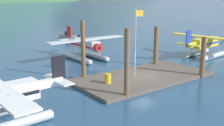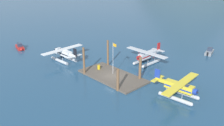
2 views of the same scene
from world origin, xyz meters
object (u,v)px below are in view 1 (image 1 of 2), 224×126
Objects in this scene: boat_grey_open_north at (70,37)px; fuel_drum at (108,78)px; mooring_buoy at (203,58)px; seaplane_silver_bow_centre at (86,47)px; seaplane_yellow_stbd_fwd at (205,45)px; flagpole at (137,35)px.

fuel_drum is at bearing -111.59° from boat_grey_open_north.
mooring_buoy is 14.79m from seaplane_silver_bow_centre.
boat_grey_open_north is (-6.91, 24.43, -1.09)m from seaplane_yellow_stbd_fwd.
boat_grey_open_north is (10.56, 26.68, -0.25)m from fuel_drum.
seaplane_silver_bow_centre is at bearing 68.36° from fuel_drum.
fuel_drum is at bearing -171.97° from flagpole.
seaplane_yellow_stbd_fwd is at bearing -31.30° from seaplane_silver_bow_centre.
boat_grey_open_north is (6.77, 26.15, -3.79)m from flagpole.
mooring_buoy is 26.07m from boat_grey_open_north.
seaplane_yellow_stbd_fwd is (13.35, -8.12, 0.00)m from seaplane_silver_bow_centre.
seaplane_silver_bow_centre reaches higher than boat_grey_open_north.
flagpole is at bearing -172.83° from seaplane_yellow_stbd_fwd.
flagpole is at bearing -104.52° from boat_grey_open_north.
mooring_buoy is 0.07× the size of seaplane_yellow_stbd_fwd.
seaplane_silver_bow_centre is (0.33, 9.84, -2.70)m from flagpole.
seaplane_silver_bow_centre reaches higher than mooring_buoy.
flagpole is at bearing -91.91° from seaplane_silver_bow_centre.
flagpole reaches higher than mooring_buoy.
boat_grey_open_north reaches higher than mooring_buoy.
seaplane_silver_bow_centre is (-11.46, 9.27, 1.20)m from mooring_buoy.
mooring_buoy is at bearing -38.96° from seaplane_silver_bow_centre.
fuel_drum is 15.62m from mooring_buoy.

